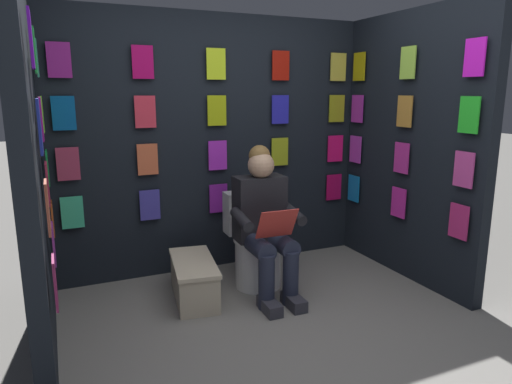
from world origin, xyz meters
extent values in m
plane|color=gray|center=(0.00, 0.00, 0.00)|extent=(30.00, 30.00, 0.00)
cube|color=black|center=(0.00, -1.70, 1.13)|extent=(2.94, 0.10, 2.27)
cube|color=#35C591|center=(1.24, -1.62, 0.66)|extent=(0.17, 0.01, 0.26)
cube|color=#3F39AA|center=(0.62, -1.62, 0.66)|extent=(0.17, 0.01, 0.26)
cube|color=purple|center=(0.00, -1.62, 0.66)|extent=(0.17, 0.01, 0.26)
cube|color=#A110BD|center=(-0.62, -1.62, 0.66)|extent=(0.17, 0.01, 0.26)
cube|color=#BF0E50|center=(-1.24, -1.62, 0.66)|extent=(0.17, 0.01, 0.26)
cube|color=#AB3154|center=(1.24, -1.62, 1.05)|extent=(0.17, 0.01, 0.26)
cube|color=#DF633B|center=(0.62, -1.62, 1.05)|extent=(0.17, 0.01, 0.26)
cube|color=#B42AD3|center=(0.00, -1.62, 1.05)|extent=(0.17, 0.01, 0.26)
cube|color=#A4B21C|center=(-0.62, -1.62, 1.05)|extent=(0.17, 0.01, 0.26)
cube|color=#EB1368|center=(-1.24, -1.62, 1.05)|extent=(0.17, 0.01, 0.26)
cube|color=#074E96|center=(1.24, -1.62, 1.44)|extent=(0.17, 0.01, 0.26)
cube|color=#E02F46|center=(0.62, -1.62, 1.44)|extent=(0.17, 0.01, 0.26)
cube|color=#ABBD11|center=(0.00, -1.62, 1.44)|extent=(0.17, 0.01, 0.26)
cube|color=#2524BB|center=(-0.62, -1.62, 1.44)|extent=(0.17, 0.01, 0.26)
cube|color=#9A9D1B|center=(-1.24, -1.62, 1.44)|extent=(0.17, 0.01, 0.26)
cube|color=#901C82|center=(1.24, -1.62, 1.83)|extent=(0.17, 0.01, 0.26)
cube|color=#B50959|center=(0.62, -1.62, 1.83)|extent=(0.17, 0.01, 0.26)
cube|color=#CFF120|center=(0.00, -1.62, 1.83)|extent=(0.17, 0.01, 0.26)
cube|color=#AE160A|center=(-0.62, -1.62, 1.83)|extent=(0.17, 0.01, 0.26)
cube|color=gold|center=(-1.24, -1.62, 1.83)|extent=(0.17, 0.01, 0.26)
cube|color=black|center=(-1.47, -0.83, 1.13)|extent=(0.10, 1.65, 2.27)
cube|color=#127CC9|center=(-1.39, -1.49, 0.66)|extent=(0.01, 0.17, 0.26)
cube|color=#D72AA6|center=(-1.39, -0.83, 0.66)|extent=(0.01, 0.17, 0.26)
cube|color=#C82A74|center=(-1.39, -0.17, 0.66)|extent=(0.01, 0.17, 0.26)
cube|color=#BA3CC2|center=(-1.39, -1.49, 1.05)|extent=(0.01, 0.17, 0.26)
cube|color=#CE2F9C|center=(-1.39, -0.83, 1.05)|extent=(0.01, 0.17, 0.26)
cube|color=#D746A2|center=(-1.39, -0.17, 1.05)|extent=(0.01, 0.17, 0.26)
cube|color=purple|center=(-1.39, -1.49, 1.44)|extent=(0.01, 0.17, 0.26)
cube|color=gold|center=(-1.39, -0.83, 1.44)|extent=(0.01, 0.17, 0.26)
cube|color=green|center=(-1.39, -0.17, 1.44)|extent=(0.01, 0.17, 0.26)
cube|color=#B2A10E|center=(-1.39, -1.49, 1.83)|extent=(0.01, 0.17, 0.26)
cube|color=#A8E34A|center=(-1.39, -0.83, 1.83)|extent=(0.01, 0.17, 0.26)
cube|color=#EC1CEB|center=(-1.39, -0.17, 1.83)|extent=(0.01, 0.17, 0.26)
cube|color=black|center=(1.47, -0.83, 1.13)|extent=(0.10, 1.65, 2.27)
cube|color=#96235B|center=(1.39, -0.17, 0.66)|extent=(0.01, 0.17, 0.26)
cube|color=purple|center=(1.39, -0.83, 0.66)|extent=(0.01, 0.17, 0.26)
cube|color=#D65621|center=(1.39, -1.49, 0.66)|extent=(0.01, 0.17, 0.26)
cube|color=#AB4D38|center=(1.39, -0.17, 1.05)|extent=(0.01, 0.17, 0.26)
cube|color=#A82546|center=(1.39, -0.83, 1.05)|extent=(0.01, 0.17, 0.26)
cube|color=#13913C|center=(1.39, -1.49, 1.05)|extent=(0.01, 0.17, 0.26)
cube|color=navy|center=(1.39, -0.17, 1.44)|extent=(0.01, 0.17, 0.26)
cube|color=#931580|center=(1.39, -0.83, 1.44)|extent=(0.01, 0.17, 0.26)
cube|color=#73CF2C|center=(1.39, -1.49, 1.44)|extent=(0.01, 0.17, 0.26)
cube|color=#5D12AF|center=(1.39, -0.17, 1.83)|extent=(0.01, 0.17, 0.26)
cube|color=#1B9237|center=(1.39, -0.83, 1.83)|extent=(0.01, 0.17, 0.26)
cube|color=#329C79|center=(1.39, -1.49, 1.83)|extent=(0.01, 0.17, 0.26)
cylinder|color=white|center=(-0.15, -1.07, 0.20)|extent=(0.38, 0.38, 0.40)
cylinder|color=white|center=(-0.15, -1.07, 0.41)|extent=(0.41, 0.41, 0.02)
cube|color=white|center=(-0.16, -1.33, 0.58)|extent=(0.39, 0.19, 0.36)
cylinder|color=white|center=(-0.15, -1.24, 0.58)|extent=(0.39, 0.08, 0.39)
cube|color=black|center=(-0.15, -1.04, 0.68)|extent=(0.41, 0.23, 0.52)
sphere|color=tan|center=(-0.15, -1.01, 1.04)|extent=(0.21, 0.21, 0.21)
sphere|color=olive|center=(-0.15, -1.04, 1.11)|extent=(0.17, 0.17, 0.17)
cylinder|color=#23283D|center=(-0.24, -0.84, 0.44)|extent=(0.16, 0.40, 0.15)
cylinder|color=#23283D|center=(-0.04, -0.84, 0.44)|extent=(0.16, 0.40, 0.15)
cylinder|color=#23283D|center=(-0.24, -0.66, 0.21)|extent=(0.12, 0.12, 0.42)
cylinder|color=#23283D|center=(-0.04, -0.66, 0.21)|extent=(0.12, 0.12, 0.42)
cube|color=#33333D|center=(-0.23, -0.60, 0.04)|extent=(0.12, 0.26, 0.09)
cube|color=#33333D|center=(-0.03, -0.60, 0.04)|extent=(0.12, 0.26, 0.09)
cylinder|color=black|center=(-0.36, -0.85, 0.66)|extent=(0.09, 0.31, 0.13)
cylinder|color=black|center=(0.08, -0.87, 0.66)|extent=(0.09, 0.31, 0.13)
cube|color=red|center=(-0.14, -0.70, 0.64)|extent=(0.30, 0.14, 0.23)
cube|color=beige|center=(0.41, -1.05, 0.14)|extent=(0.39, 0.71, 0.28)
cube|color=beige|center=(0.41, -1.05, 0.30)|extent=(0.41, 0.74, 0.03)
camera|label=1|loc=(1.34, 2.24, 1.60)|focal=32.32mm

